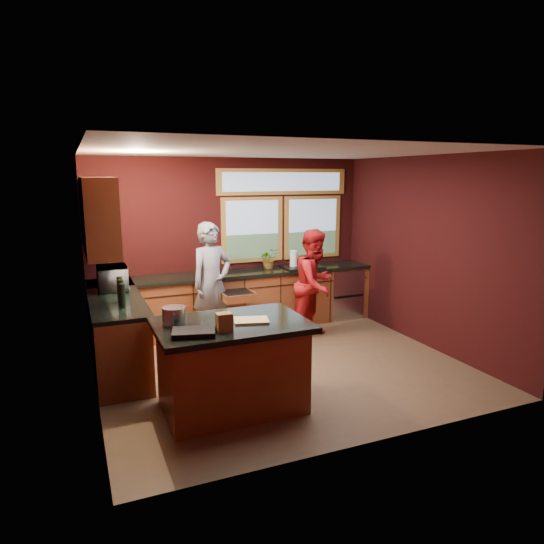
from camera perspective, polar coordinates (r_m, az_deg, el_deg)
floor at (r=6.39m, az=1.11°, el=-10.97°), size 4.50×4.50×0.00m
room_shell at (r=6.04m, az=-5.29°, el=5.34°), size 4.52×4.02×2.71m
back_counter at (r=7.81m, az=-2.56°, el=-3.22°), size 4.50×0.64×0.93m
left_counter at (r=6.57m, az=-17.89°, el=-6.57°), size 0.64×2.30×0.93m
island at (r=5.16m, az=-4.74°, el=-10.86°), size 1.55×1.05×0.95m
person_grey at (r=7.07m, az=-7.12°, el=-1.32°), size 0.75×0.61×1.77m
person_red at (r=7.26m, az=5.09°, el=-1.44°), size 1.01×0.95×1.65m
microwave at (r=6.76m, az=-18.22°, el=-0.68°), size 0.38×0.56×0.31m
potted_plant at (r=7.85m, az=-0.37°, el=1.58°), size 0.30×0.26×0.34m
paper_towel at (r=7.97m, az=2.55°, el=1.53°), size 0.12×0.12×0.28m
cutting_board at (r=5.01m, az=-2.46°, el=-5.70°), size 0.40×0.33×0.02m
stock_pot at (r=4.98m, az=-11.43°, el=-5.06°), size 0.24×0.24×0.18m
paper_bag at (r=4.70m, az=-5.65°, el=-5.88°), size 0.15×0.12×0.18m
black_tray at (r=4.65m, az=-9.19°, el=-7.02°), size 0.46×0.37×0.05m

